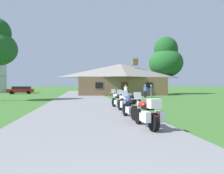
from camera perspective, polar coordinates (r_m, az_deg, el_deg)
ground_plane at (r=21.16m, az=-7.65°, el=-3.94°), size 500.00×500.00×0.00m
asphalt_driveway at (r=19.16m, az=-7.55°, el=-4.32°), size 6.40×80.00×0.06m
motorcycle_red_nearest_to_camera at (r=7.87m, az=9.61°, el=-7.06°), size 0.84×2.08×1.30m
motorcycle_blue_second_in_row at (r=10.19m, az=5.00°, el=-5.26°), size 0.67×2.08×1.30m
motorcycle_white_third_in_row at (r=12.49m, az=3.45°, el=-4.24°), size 0.86×2.08×1.30m
motorcycle_white_farthest_in_row at (r=14.77m, az=1.55°, el=-3.46°), size 0.79×2.07×1.30m
stone_lodge at (r=35.85m, az=2.30°, el=2.20°), size 14.88×7.03×6.14m
bystander_white_shirt_near_lodge at (r=30.58m, az=3.70°, el=-0.82°), size 0.41×0.43×1.67m
bystander_blue_shirt_beside_signpost at (r=28.01m, az=8.93°, el=-0.91°), size 0.38×0.48×1.69m
bystander_blue_shirt_by_tree at (r=27.08m, az=10.50°, el=-0.96°), size 0.34×0.52×1.69m
tree_right_of_lodge at (r=40.57m, az=14.25°, el=7.32°), size 6.18×6.18×10.51m
parked_red_suv_far_left at (r=42.80m, az=-23.23°, el=-0.68°), size 4.77×2.33×1.40m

